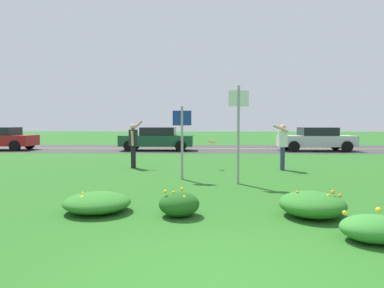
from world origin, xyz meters
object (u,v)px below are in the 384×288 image
Objects in this scene: sign_post_near_path at (182,135)px; sign_post_by_roadside at (238,125)px; frisbee_red at (212,142)px; car_silver_center_left at (316,139)px; person_thrower_dark_shirt at (133,142)px; person_catcher_white_shirt at (283,143)px; car_dark_green_center_right at (157,139)px.

sign_post_near_path is 0.81× the size of sign_post_by_roadside.
sign_post_by_roadside is 11.25× the size of frisbee_red.
sign_post_near_path is 0.49× the size of car_silver_center_left.
frisbee_red is (2.96, -0.03, 0.00)m from person_thrower_dark_shirt.
sign_post_near_path is at bearing -52.49° from person_thrower_dark_shirt.
sign_post_by_roadside is 1.65× the size of person_catcher_white_shirt.
person_thrower_dark_shirt is 5.53m from person_catcher_white_shirt.
car_silver_center_left is (4.05, 8.97, -0.25)m from person_catcher_white_shirt.
car_silver_center_left is (6.61, 8.61, -0.26)m from frisbee_red.
person_catcher_white_shirt is 0.37× the size of car_dark_green_center_right.
car_silver_center_left and car_dark_green_center_right have the same top height.
sign_post_by_roadside reaches higher than car_dark_green_center_right.
sign_post_near_path is 4.17m from person_catcher_white_shirt.
sign_post_by_roadside is 12.59m from car_dark_green_center_right.
car_silver_center_left reaches higher than frisbee_red.
person_catcher_white_shirt is at bearing -57.14° from car_dark_green_center_right.
sign_post_by_roadside is 0.61× the size of car_dark_green_center_right.
sign_post_near_path reaches higher than car_dark_green_center_right.
sign_post_by_roadside is 4.99m from person_thrower_dark_shirt.
person_catcher_white_shirt is (5.52, -0.39, -0.01)m from person_thrower_dark_shirt.
car_dark_green_center_right is at bearing 110.59° from frisbee_red.
sign_post_by_roadside reaches higher than person_thrower_dark_shirt.
person_thrower_dark_shirt reaches higher than person_catcher_white_shirt.
car_dark_green_center_right is at bearing 91.81° from person_thrower_dark_shirt.
frisbee_red is 9.20m from car_dark_green_center_right.
person_catcher_white_shirt is 6.84× the size of frisbee_red.
sign_post_near_path is 1.79m from sign_post_by_roadside.
sign_post_near_path is 1.33× the size of person_catcher_white_shirt.
person_thrower_dark_shirt is 7.51× the size of frisbee_red.
person_thrower_dark_shirt is at bearing 137.30° from sign_post_by_roadside.
car_dark_green_center_right is (-3.23, 8.61, -0.26)m from frisbee_red.
sign_post_by_roadside is 13.36m from car_silver_center_left.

